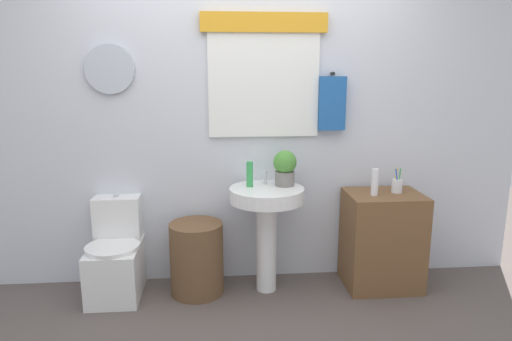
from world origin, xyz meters
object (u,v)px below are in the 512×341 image
(soap_bottle, at_px, (250,174))
(lotion_bottle, at_px, (375,182))
(pedestal_sink, at_px, (267,213))
(wooden_cabinet, at_px, (382,240))
(potted_plant, at_px, (285,167))
(toilet, at_px, (116,258))
(toothbrush_cup, at_px, (397,186))
(laundry_hamper, at_px, (197,258))

(soap_bottle, height_order, lotion_bottle, soap_bottle)
(pedestal_sink, distance_m, wooden_cabinet, 0.92)
(potted_plant, bearing_deg, toilet, -178.79)
(pedestal_sink, relative_size, toothbrush_cup, 4.30)
(wooden_cabinet, xyz_separation_m, toothbrush_cup, (0.10, 0.02, 0.42))
(soap_bottle, bearing_deg, potted_plant, 2.20)
(laundry_hamper, bearing_deg, soap_bottle, 7.14)
(soap_bottle, xyz_separation_m, toothbrush_cup, (1.10, -0.03, -0.10))
(potted_plant, bearing_deg, toothbrush_cup, -2.71)
(lotion_bottle, bearing_deg, potted_plant, 171.25)
(toilet, height_order, pedestal_sink, pedestal_sink)
(laundry_hamper, distance_m, potted_plant, 0.94)
(toilet, distance_m, potted_plant, 1.41)
(soap_bottle, bearing_deg, toothbrush_cup, -1.55)
(potted_plant, xyz_separation_m, lotion_bottle, (0.65, -0.10, -0.10))
(potted_plant, height_order, toothbrush_cup, potted_plant)
(laundry_hamper, bearing_deg, potted_plant, 5.20)
(pedestal_sink, bearing_deg, toothbrush_cup, 1.17)
(pedestal_sink, bearing_deg, laundry_hamper, 180.00)
(toilet, relative_size, soap_bottle, 3.89)
(laundry_hamper, xyz_separation_m, wooden_cabinet, (1.41, 0.00, 0.10))
(pedestal_sink, relative_size, soap_bottle, 4.26)
(wooden_cabinet, xyz_separation_m, potted_plant, (-0.75, 0.06, 0.57))
(pedestal_sink, xyz_separation_m, wooden_cabinet, (0.89, 0.00, -0.24))
(potted_plant, height_order, lotion_bottle, potted_plant)
(toilet, xyz_separation_m, pedestal_sink, (1.11, -0.03, 0.33))
(wooden_cabinet, xyz_separation_m, lotion_bottle, (-0.10, -0.04, 0.47))
(toilet, bearing_deg, toothbrush_cup, -0.37)
(laundry_hamper, bearing_deg, wooden_cabinet, 0.00)
(wooden_cabinet, relative_size, lotion_bottle, 3.72)
(lotion_bottle, relative_size, toothbrush_cup, 1.07)
(pedestal_sink, bearing_deg, lotion_bottle, -2.90)
(wooden_cabinet, bearing_deg, soap_bottle, 177.16)
(laundry_hamper, relative_size, toothbrush_cup, 2.92)
(wooden_cabinet, bearing_deg, laundry_hamper, 180.00)
(laundry_hamper, bearing_deg, lotion_bottle, -1.75)
(laundry_hamper, bearing_deg, toilet, 176.75)
(pedestal_sink, xyz_separation_m, soap_bottle, (-0.12, 0.05, 0.28))
(wooden_cabinet, bearing_deg, pedestal_sink, 180.00)
(toilet, bearing_deg, pedestal_sink, -1.73)
(wooden_cabinet, distance_m, lotion_bottle, 0.48)
(toilet, relative_size, laundry_hamper, 1.35)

